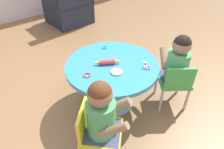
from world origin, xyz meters
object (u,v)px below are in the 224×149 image
at_px(child_chair_right, 175,81).
at_px(seated_child_right, 178,60).
at_px(craft_table, 112,74).
at_px(craft_scissors, 145,66).
at_px(child_chair_left, 97,132).
at_px(armchair_dark, 69,7).
at_px(rolling_pin, 107,62).
at_px(seated_child_left, 102,112).

height_order(child_chair_right, seated_child_right, seated_child_right).
distance_m(craft_table, craft_scissors, 0.34).
bearing_deg(child_chair_left, craft_table, 40.26).
relative_size(armchair_dark, rolling_pin, 4.13).
bearing_deg(child_chair_right, seated_child_right, 52.04).
bearing_deg(craft_table, child_chair_right, -41.15).
xyz_separation_m(craft_table, seated_child_right, (0.49, -0.38, 0.15)).
bearing_deg(seated_child_right, armchair_dark, 84.35).
height_order(craft_table, armchair_dark, armchair_dark).
height_order(craft_table, seated_child_right, seated_child_right).
height_order(child_chair_left, rolling_pin, rolling_pin).
relative_size(seated_child_right, craft_scissors, 3.79).
bearing_deg(seated_child_right, child_chair_left, -178.58).
relative_size(seated_child_right, rolling_pin, 2.48).
distance_m(child_chair_left, armchair_dark, 2.83).
height_order(child_chair_right, armchair_dark, armchair_dark).
bearing_deg(craft_scissors, seated_child_left, -163.04).
relative_size(seated_child_left, child_chair_right, 0.95).
height_order(craft_table, seated_child_left, seated_child_left).
xyz_separation_m(child_chair_left, armchair_dark, (1.22, 2.55, 0.00)).
height_order(craft_table, child_chair_left, child_chair_left).
xyz_separation_m(craft_table, child_chair_left, (-0.48, -0.40, -0.08)).
bearing_deg(craft_table, seated_child_right, -37.48).
bearing_deg(child_chair_right, armchair_dark, 83.88).
distance_m(seated_child_right, craft_scissors, 0.32).
relative_size(child_chair_left, seated_child_left, 1.05).
bearing_deg(craft_table, armchair_dark, 70.88).
bearing_deg(rolling_pin, child_chair_left, -135.73).
distance_m(seated_child_left, seated_child_right, 0.94).
distance_m(craft_table, seated_child_left, 0.64).
relative_size(child_chair_right, armchair_dark, 0.63).
bearing_deg(seated_child_right, seated_child_left, -176.78).
distance_m(child_chair_left, seated_child_right, 1.00).
height_order(child_chair_left, craft_scissors, child_chair_left).
xyz_separation_m(craft_table, seated_child_left, (-0.45, -0.43, 0.15)).
relative_size(child_chair_left, child_chair_right, 1.00).
xyz_separation_m(seated_child_left, armchair_dark, (1.19, 2.58, -0.22)).
bearing_deg(seated_child_left, rolling_pin, 47.98).
bearing_deg(seated_child_right, craft_table, 142.52).
bearing_deg(child_chair_left, seated_child_left, -46.55).
height_order(seated_child_right, rolling_pin, seated_child_right).
relative_size(craft_table, rolling_pin, 4.30).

